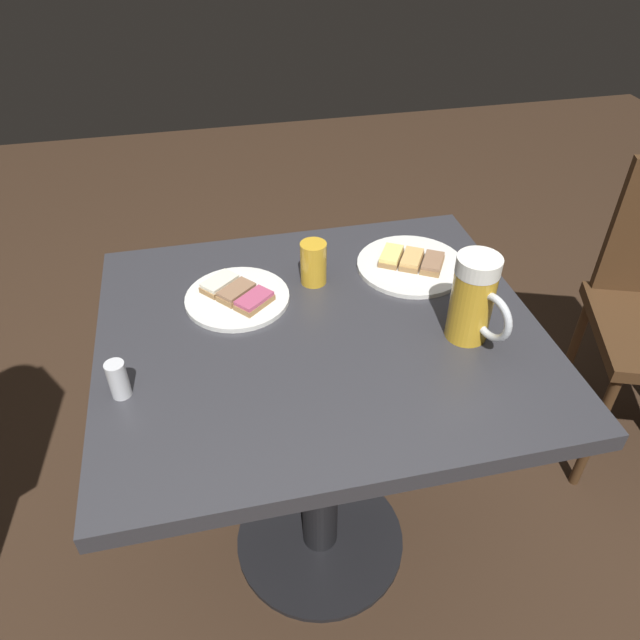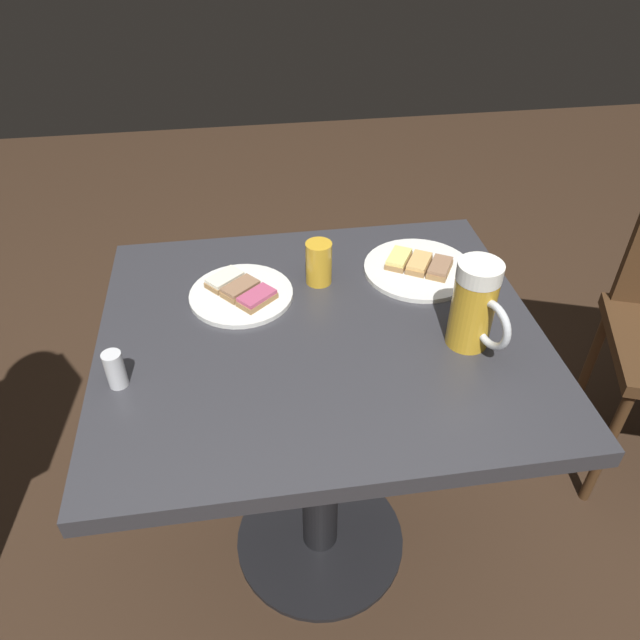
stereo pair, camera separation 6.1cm
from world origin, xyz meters
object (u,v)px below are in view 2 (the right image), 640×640
(plate_near, at_px, (419,268))
(beer_mug, at_px, (475,307))
(beer_glass_small, at_px, (319,263))
(salt_shaker, at_px, (115,369))
(plate_far, at_px, (241,293))

(plate_near, height_order, beer_mug, beer_mug)
(beer_glass_small, bearing_deg, salt_shaker, -56.68)
(beer_mug, relative_size, salt_shaker, 2.48)
(plate_near, distance_m, beer_glass_small, 0.22)
(beer_mug, xyz_separation_m, beer_glass_small, (-0.24, -0.24, -0.04))
(plate_far, height_order, beer_mug, beer_mug)
(beer_glass_small, xyz_separation_m, salt_shaker, (0.25, -0.38, -0.01))
(plate_far, height_order, salt_shaker, salt_shaker)
(plate_near, xyz_separation_m, beer_mug, (0.24, 0.03, 0.08))
(beer_mug, bearing_deg, beer_glass_small, -134.10)
(plate_near, distance_m, plate_far, 0.38)
(plate_far, xyz_separation_m, salt_shaker, (0.22, -0.22, 0.03))
(plate_near, bearing_deg, plate_far, -84.51)
(beer_mug, xyz_separation_m, salt_shaker, (0.01, -0.62, -0.05))
(salt_shaker, bearing_deg, plate_near, 113.23)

